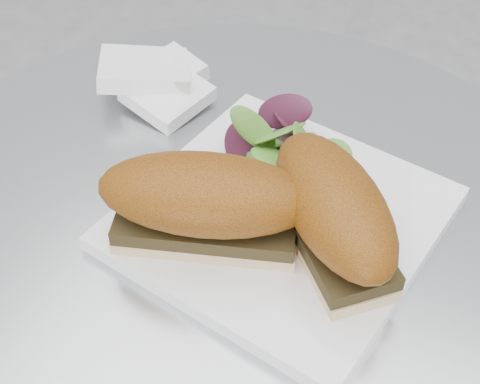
% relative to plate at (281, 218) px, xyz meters
% --- Properties ---
extents(table, '(0.70, 0.70, 0.73)m').
position_rel_plate_xyz_m(table, '(-0.04, -0.02, -0.25)').
color(table, '#ADB0B4').
rests_on(table, ground).
extents(plate, '(0.29, 0.29, 0.02)m').
position_rel_plate_xyz_m(plate, '(0.00, 0.00, 0.00)').
color(plate, white).
rests_on(plate, table).
extents(sandwich_left, '(0.20, 0.13, 0.08)m').
position_rel_plate_xyz_m(sandwich_left, '(-0.05, -0.05, 0.05)').
color(sandwich_left, tan).
rests_on(sandwich_left, plate).
extents(sandwich_right, '(0.17, 0.17, 0.08)m').
position_rel_plate_xyz_m(sandwich_right, '(0.05, -0.02, 0.05)').
color(sandwich_right, tan).
rests_on(sandwich_right, plate).
extents(salad, '(0.10, 0.10, 0.05)m').
position_rel_plate_xyz_m(salad, '(-0.02, 0.08, 0.03)').
color(salad, '#619831').
rests_on(salad, plate).
extents(napkin, '(0.16, 0.16, 0.02)m').
position_rel_plate_xyz_m(napkin, '(-0.20, 0.12, 0.00)').
color(napkin, white).
rests_on(napkin, table).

